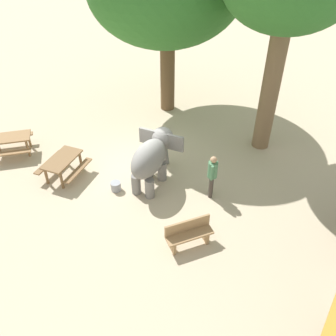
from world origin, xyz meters
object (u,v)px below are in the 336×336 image
object	(u,v)px
elephant	(152,156)
feed_bucket	(116,186)
picnic_table_far	(63,163)
picnic_table_near	(11,141)
wooden_bench	(189,233)
person_handler	(212,173)

from	to	relation	value
elephant	feed_bucket	size ratio (longest dim) A/B	7.05
feed_bucket	picnic_table_far	bearing A→B (deg)	-77.14
picnic_table_near	picnic_table_far	bearing A→B (deg)	135.71
wooden_bench	feed_bucket	world-z (taller)	wooden_bench
picnic_table_far	feed_bucket	xyz separation A→B (m)	(-0.47, 2.04, -0.43)
elephant	feed_bucket	xyz separation A→B (m)	(1.10, -0.78, -0.95)
person_handler	picnic_table_near	size ratio (longest dim) A/B	0.77
wooden_bench	feed_bucket	bearing A→B (deg)	-66.98
wooden_bench	picnic_table_far	bearing A→B (deg)	-58.08
elephant	picnic_table_near	xyz separation A→B (m)	(1.73, -5.55, -0.53)
picnic_table_near	picnic_table_far	distance (m)	2.73
picnic_table_far	person_handler	bearing A→B (deg)	-79.56
person_handler	feed_bucket	size ratio (longest dim) A/B	4.50
elephant	wooden_bench	size ratio (longest dim) A/B	1.83
person_handler	wooden_bench	distance (m)	2.36
wooden_bench	picnic_table_far	xyz separation A→B (m)	(-0.17, -5.40, 0.12)
wooden_bench	picnic_table_far	world-z (taller)	wooden_bench
elephant	feed_bucket	bearing A→B (deg)	133.53
wooden_bench	picnic_table_near	size ratio (longest dim) A/B	0.66
elephant	picnic_table_far	xyz separation A→B (m)	(1.56, -2.82, -0.53)
person_handler	wooden_bench	world-z (taller)	person_handler
elephant	feed_bucket	distance (m)	1.65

